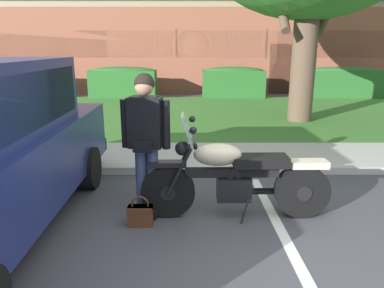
{
  "coord_description": "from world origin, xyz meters",
  "views": [
    {
      "loc": [
        -0.82,
        -2.83,
        1.98
      ],
      "look_at": [
        -0.82,
        1.37,
        0.85
      ],
      "focal_mm": 33.74,
      "sensor_mm": 36.0,
      "label": 1
    }
  ],
  "objects_px": {
    "hedge_center_left": "(124,82)",
    "hedge_center_right": "(234,82)",
    "hedge_right": "(344,82)",
    "handbag": "(141,214)",
    "brick_building": "(181,46)",
    "motorcycle": "(243,178)",
    "hedge_left": "(14,82)",
    "rider_person": "(146,136)"
  },
  "relations": [
    {
      "from": "brick_building",
      "to": "hedge_right",
      "type": "bearing_deg",
      "value": -41.12
    },
    {
      "from": "rider_person",
      "to": "motorcycle",
      "type": "bearing_deg",
      "value": -1.19
    },
    {
      "from": "hedge_left",
      "to": "brick_building",
      "type": "distance_m",
      "value": 8.7
    },
    {
      "from": "hedge_center_right",
      "to": "motorcycle",
      "type": "bearing_deg",
      "value": -95.7
    },
    {
      "from": "hedge_center_left",
      "to": "hedge_center_right",
      "type": "bearing_deg",
      "value": 0.0
    },
    {
      "from": "rider_person",
      "to": "handbag",
      "type": "xyz_separation_m",
      "value": [
        -0.06,
        -0.27,
        -0.85
      ]
    },
    {
      "from": "hedge_left",
      "to": "hedge_center_left",
      "type": "relative_size",
      "value": 1.1
    },
    {
      "from": "hedge_left",
      "to": "hedge_right",
      "type": "xyz_separation_m",
      "value": [
        12.97,
        0.0,
        0.0
      ]
    },
    {
      "from": "handbag",
      "to": "hedge_left",
      "type": "distance_m",
      "value": 12.34
    },
    {
      "from": "handbag",
      "to": "hedge_center_right",
      "type": "bearing_deg",
      "value": 78.13
    },
    {
      "from": "rider_person",
      "to": "brick_building",
      "type": "distance_m",
      "value": 16.04
    },
    {
      "from": "hedge_left",
      "to": "hedge_right",
      "type": "relative_size",
      "value": 0.95
    },
    {
      "from": "handbag",
      "to": "hedge_center_left",
      "type": "xyz_separation_m",
      "value": [
        -2.11,
        10.52,
        0.51
      ]
    },
    {
      "from": "motorcycle",
      "to": "hedge_center_right",
      "type": "bearing_deg",
      "value": 84.3
    },
    {
      "from": "rider_person",
      "to": "hedge_center_left",
      "type": "xyz_separation_m",
      "value": [
        -2.17,
        10.25,
        -0.34
      ]
    },
    {
      "from": "handbag",
      "to": "hedge_center_right",
      "type": "height_order",
      "value": "hedge_center_right"
    },
    {
      "from": "handbag",
      "to": "brick_building",
      "type": "bearing_deg",
      "value": 90.22
    },
    {
      "from": "handbag",
      "to": "hedge_left",
      "type": "xyz_separation_m",
      "value": [
        -6.44,
        10.52,
        0.51
      ]
    },
    {
      "from": "handbag",
      "to": "hedge_right",
      "type": "xyz_separation_m",
      "value": [
        6.53,
        10.52,
        0.51
      ]
    },
    {
      "from": "handbag",
      "to": "hedge_center_left",
      "type": "relative_size",
      "value": 0.14
    },
    {
      "from": "hedge_center_left",
      "to": "hedge_right",
      "type": "distance_m",
      "value": 8.65
    },
    {
      "from": "rider_person",
      "to": "hedge_center_right",
      "type": "relative_size",
      "value": 0.71
    },
    {
      "from": "hedge_center_left",
      "to": "rider_person",
      "type": "bearing_deg",
      "value": -78.04
    },
    {
      "from": "motorcycle",
      "to": "handbag",
      "type": "height_order",
      "value": "motorcycle"
    },
    {
      "from": "hedge_left",
      "to": "hedge_center_left",
      "type": "bearing_deg",
      "value": 0.0
    },
    {
      "from": "rider_person",
      "to": "hedge_right",
      "type": "xyz_separation_m",
      "value": [
        6.48,
        10.25,
        -0.34
      ]
    },
    {
      "from": "motorcycle",
      "to": "rider_person",
      "type": "bearing_deg",
      "value": 178.81
    },
    {
      "from": "rider_person",
      "to": "hedge_left",
      "type": "relative_size",
      "value": 0.6
    },
    {
      "from": "hedge_center_right",
      "to": "hedge_right",
      "type": "height_order",
      "value": "same"
    },
    {
      "from": "hedge_center_left",
      "to": "motorcycle",
      "type": "bearing_deg",
      "value": -72.19
    },
    {
      "from": "hedge_right",
      "to": "brick_building",
      "type": "distance_m",
      "value": 8.86
    },
    {
      "from": "hedge_right",
      "to": "brick_building",
      "type": "height_order",
      "value": "brick_building"
    },
    {
      "from": "motorcycle",
      "to": "handbag",
      "type": "bearing_deg",
      "value": -168.26
    },
    {
      "from": "handbag",
      "to": "hedge_center_left",
      "type": "height_order",
      "value": "hedge_center_left"
    },
    {
      "from": "hedge_center_right",
      "to": "hedge_right",
      "type": "distance_m",
      "value": 4.32
    },
    {
      "from": "hedge_center_left",
      "to": "hedge_center_right",
      "type": "distance_m",
      "value": 4.32
    },
    {
      "from": "motorcycle",
      "to": "handbag",
      "type": "distance_m",
      "value": 1.26
    },
    {
      "from": "brick_building",
      "to": "hedge_left",
      "type": "bearing_deg",
      "value": -137.92
    },
    {
      "from": "hedge_center_right",
      "to": "brick_building",
      "type": "height_order",
      "value": "brick_building"
    },
    {
      "from": "hedge_center_left",
      "to": "hedge_right",
      "type": "bearing_deg",
      "value": 0.0
    },
    {
      "from": "handbag",
      "to": "hedge_center_right",
      "type": "distance_m",
      "value": 10.76
    },
    {
      "from": "hedge_right",
      "to": "brick_building",
      "type": "xyz_separation_m",
      "value": [
        -6.6,
        5.76,
        1.35
      ]
    }
  ]
}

